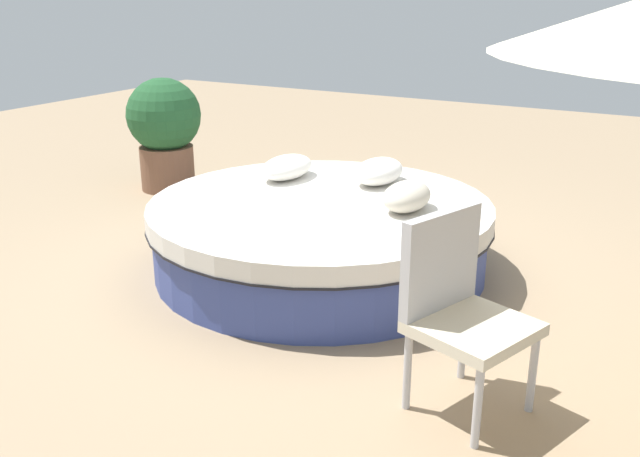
% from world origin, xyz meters
% --- Properties ---
extents(ground_plane, '(16.00, 16.00, 0.00)m').
position_xyz_m(ground_plane, '(0.00, 0.00, 0.00)').
color(ground_plane, '#9E8466').
extents(round_bed, '(2.49, 2.49, 0.52)m').
position_xyz_m(round_bed, '(0.00, 0.00, 0.27)').
color(round_bed, '#38478C').
rests_on(round_bed, ground_plane).
extents(throw_pillow_0, '(0.47, 0.30, 0.20)m').
position_xyz_m(throw_pillow_0, '(-0.11, 0.63, 0.62)').
color(throw_pillow_0, beige).
rests_on(throw_pillow_0, round_bed).
extents(throw_pillow_1, '(0.54, 0.34, 0.20)m').
position_xyz_m(throw_pillow_1, '(-0.65, 0.16, 0.62)').
color(throw_pillow_1, white).
rests_on(throw_pillow_1, round_bed).
extents(throw_pillow_2, '(0.56, 0.33, 0.18)m').
position_xyz_m(throw_pillow_2, '(-0.42, -0.55, 0.61)').
color(throw_pillow_2, white).
rests_on(throw_pillow_2, round_bed).
extents(patio_chair, '(0.65, 0.64, 0.98)m').
position_xyz_m(patio_chair, '(1.20, 1.45, 0.56)').
color(patio_chair, '#B7B7BC').
rests_on(patio_chair, ground_plane).
extents(planter, '(0.74, 0.74, 1.13)m').
position_xyz_m(planter, '(-1.09, -2.43, 0.63)').
color(planter, brown).
rests_on(planter, ground_plane).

